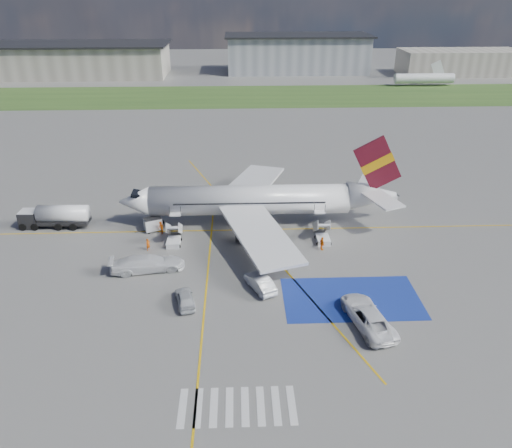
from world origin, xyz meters
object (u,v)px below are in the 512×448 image
at_px(car_silver_a, 185,298).
at_px(car_silver_b, 260,283).
at_px(airliner, 261,200).
at_px(fuel_tanker, 55,218).
at_px(belt_loader, 378,198).
at_px(gpu_cart, 153,225).
at_px(van_white_a, 368,314).
at_px(van_white_b, 147,261).

bearing_deg(car_silver_a, car_silver_b, -175.31).
bearing_deg(airliner, fuel_tanker, -179.89).
relative_size(belt_loader, car_silver_b, 1.23).
height_order(gpu_cart, belt_loader, gpu_cart).
height_order(belt_loader, van_white_a, van_white_a).
bearing_deg(fuel_tanker, van_white_b, -37.99).
bearing_deg(car_silver_b, van_white_b, -43.79).
relative_size(gpu_cart, van_white_b, 0.41).
bearing_deg(car_silver_b, fuel_tanker, -56.02).
relative_size(belt_loader, van_white_a, 0.95).
relative_size(fuel_tanker, gpu_cart, 3.54).
bearing_deg(car_silver_a, gpu_cart, -84.54).
bearing_deg(gpu_cart, van_white_a, -65.15).
height_order(car_silver_a, van_white_b, van_white_b).
height_order(airliner, car_silver_a, airliner).
height_order(airliner, van_white_a, airliner).
bearing_deg(van_white_a, gpu_cart, -53.31).
distance_m(airliner, van_white_b, 17.78).
distance_m(fuel_tanker, gpu_cart, 13.09).
bearing_deg(van_white_b, belt_loader, -68.00).
bearing_deg(gpu_cart, car_silver_b, -70.55).
relative_size(gpu_cart, van_white_a, 0.41).
distance_m(fuel_tanker, car_silver_a, 26.11).
height_order(airliner, gpu_cart, airliner).
distance_m(fuel_tanker, van_white_a, 42.38).
relative_size(airliner, car_silver_b, 7.73).
bearing_deg(airliner, gpu_cart, -172.90).
distance_m(airliner, car_silver_b, 16.15).
height_order(airliner, fuel_tanker, airliner).
xyz_separation_m(fuel_tanker, belt_loader, (44.78, 6.88, -0.85)).
bearing_deg(airliner, car_silver_a, -114.71).
bearing_deg(van_white_a, fuel_tanker, -43.36).
xyz_separation_m(belt_loader, van_white_a, (-8.65, -29.04, 0.73)).
relative_size(airliner, car_silver_a, 8.63).
xyz_separation_m(fuel_tanker, car_silver_b, (26.24, -15.86, -0.49)).
xyz_separation_m(fuel_tanker, gpu_cart, (12.97, -1.70, -0.46)).
height_order(gpu_cart, car_silver_b, gpu_cart).
bearing_deg(van_white_b, car_silver_a, -153.38).
bearing_deg(car_silver_b, car_silver_a, -7.00).
bearing_deg(car_silver_a, fuel_tanker, -57.79).
distance_m(belt_loader, car_silver_b, 29.34).
bearing_deg(fuel_tanker, car_silver_a, -42.55).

